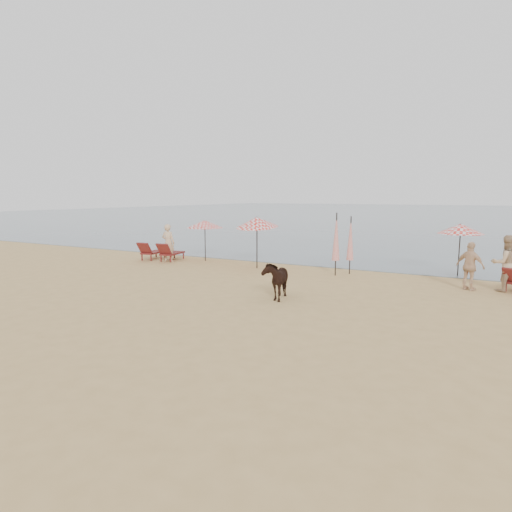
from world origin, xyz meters
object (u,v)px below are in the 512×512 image
Objects in this scene: umbrella_open_left_b at (257,222)px; beachgoer_right_b at (470,266)px; umbrella_closed_right at (336,237)px; cow at (276,279)px; beachgoer_right_a at (506,263)px; umbrella_closed_left at (350,239)px; umbrella_open_right at (461,229)px; beachgoer_left at (168,243)px; lounger_cluster_left at (160,252)px; umbrella_open_left_a at (205,224)px.

umbrella_open_left_b is 8.81m from beachgoer_right_b.
umbrella_closed_right is at bearing 21.78° from beachgoer_right_b.
cow is 0.76× the size of beachgoer_right_a.
umbrella_open_left_b is 0.99× the size of umbrella_closed_left.
umbrella_closed_left is (-4.08, -1.57, -0.45)m from umbrella_open_right.
beachgoer_right_a is 1.15× the size of beachgoer_right_b.
umbrella_closed_right is (3.71, -0.06, -0.50)m from umbrella_open_left_b.
umbrella_open_left_b is 1.24× the size of beachgoer_right_a.
beachgoer_left is (-13.09, -2.44, -1.01)m from umbrella_open_right.
umbrella_closed_right is at bearing -150.46° from umbrella_open_right.
umbrella_open_right is 0.83× the size of umbrella_closed_right.
umbrella_closed_right reaches higher than umbrella_open_left_b.
umbrella_open_left_b is at bearing -23.60° from beachgoer_right_a.
umbrella_closed_right reaches higher than cow.
lounger_cluster_left is 9.70m from umbrella_closed_left.
beachgoer_left is at bearing -22.07° from beachgoer_right_a.
umbrella_open_left_a reaches higher than beachgoer_right_b.
beachgoer_right_a reaches higher than cow.
beachgoer_right_a is (14.66, 0.12, 0.04)m from beachgoer_left.
umbrella_closed_left is at bearing -2.91° from lounger_cluster_left.
umbrella_open_left_b is (5.47, 0.23, 1.65)m from lounger_cluster_left.
umbrella_open_right reaches higher than cow.
beachgoer_right_b is (5.46, 4.25, 0.23)m from cow.
umbrella_closed_right is at bearing 173.77° from beachgoer_left.
beachgoer_right_b is (4.99, -0.50, -0.75)m from umbrella_closed_right.
umbrella_open_left_b is 8.48m from umbrella_open_right.
lounger_cluster_left is 0.77× the size of umbrella_closed_right.
beachgoer_left is at bearing -14.50° from lounger_cluster_left.
lounger_cluster_left is at bearing -160.08° from umbrella_open_left_b.
umbrella_closed_right is (7.04, -0.75, -0.27)m from umbrella_open_left_a.
umbrella_closed_left reaches higher than cow.
umbrella_open_left_a is 0.85× the size of umbrella_closed_left.
lounger_cluster_left is at bearing -166.65° from umbrella_open_right.
umbrella_open_right reaches higher than beachgoer_right_a.
umbrella_open_left_b reaches higher than beachgoer_right_a.
beachgoer_right_a is (5.65, -0.75, -0.52)m from umbrella_closed_left.
umbrella_open_right reaches higher than umbrella_open_left_a.
umbrella_open_right is 1.46× the size of cow.
umbrella_closed_right is 1.33× the size of beachgoer_right_a.
umbrella_open_left_b reaches higher than lounger_cluster_left.
umbrella_open_right is 2.95m from beachgoer_right_b.
beachgoer_right_a is (13.11, -0.88, -0.89)m from umbrella_open_left_a.
cow is (-4.97, -6.94, -1.33)m from umbrella_open_right.
umbrella_open_left_b is at bearing -161.87° from umbrella_open_right.
umbrella_open_left_b is 1.42× the size of beachgoer_right_b.
umbrella_open_right is 2.96m from beachgoer_right_a.
beachgoer_left is (-4.88, -0.30, -1.16)m from umbrella_open_left_b.
umbrella_open_left_a is 13.17m from beachgoer_right_a.
umbrella_closed_right reaches higher than lounger_cluster_left.
umbrella_closed_right is 4.87m from cow.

